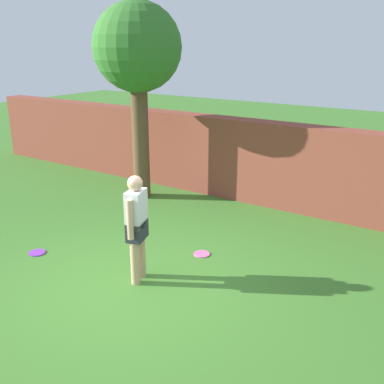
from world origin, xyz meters
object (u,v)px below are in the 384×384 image
Objects in this scene: person at (137,224)px; frisbee_purple at (37,253)px; tree at (137,52)px; frisbee_pink at (202,254)px.

person is 6.00× the size of frisbee_purple.
person is at bearing -51.17° from tree.
tree is at bearing 147.12° from frisbee_pink.
person is 2.20m from frisbee_purple.
tree is 4.47m from person.
tree is at bearing 20.71° from person.
frisbee_pink is at bearing -32.88° from tree.
person is 6.00× the size of frisbee_pink.
tree is 2.60× the size of person.
frisbee_purple is at bearing -147.30° from frisbee_pink.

